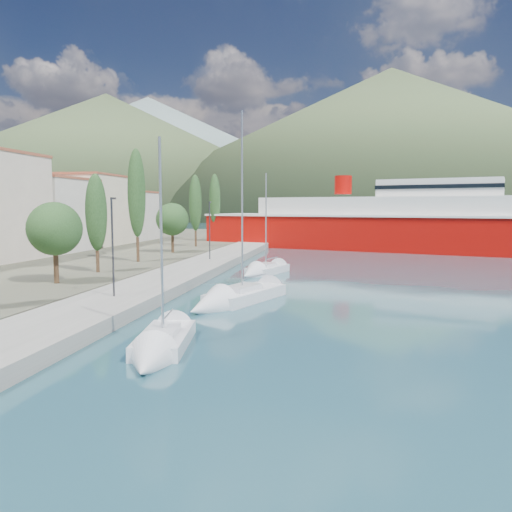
# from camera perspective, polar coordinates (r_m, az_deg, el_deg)

# --- Properties ---
(ground) EXTENTS (1400.00, 1400.00, 0.00)m
(ground) POSITION_cam_1_polar(r_m,az_deg,el_deg) (133.99, 7.88, 2.86)
(ground) COLOR #244F5C
(quay) EXTENTS (5.00, 88.00, 0.80)m
(quay) POSITION_cam_1_polar(r_m,az_deg,el_deg) (42.51, -9.19, -2.40)
(quay) COLOR gray
(quay) RESTS_ON ground
(hills_far) EXTENTS (1480.00, 900.00, 180.00)m
(hills_far) POSITION_cam_1_polar(r_m,az_deg,el_deg) (650.37, 22.23, 11.46)
(hills_far) COLOR gray
(hills_far) RESTS_ON ground
(hills_near) EXTENTS (1010.00, 520.00, 115.00)m
(hills_near) POSITION_cam_1_polar(r_m,az_deg,el_deg) (399.64, 23.87, 11.28)
(hills_near) COLOR #455733
(hills_near) RESTS_ON ground
(town_buildings) EXTENTS (9.20, 69.20, 11.30)m
(town_buildings) POSITION_cam_1_polar(r_m,az_deg,el_deg) (62.66, -26.17, 4.39)
(town_buildings) COLOR beige
(town_buildings) RESTS_ON land_strip
(tree_row) EXTENTS (3.99, 64.06, 11.47)m
(tree_row) POSITION_cam_1_polar(r_m,az_deg,el_deg) (50.88, -14.11, 5.09)
(tree_row) COLOR #47301E
(tree_row) RESTS_ON land_strip
(lamp_posts) EXTENTS (0.15, 46.11, 6.06)m
(lamp_posts) POSITION_cam_1_polar(r_m,az_deg,el_deg) (31.45, -16.25, 1.40)
(lamp_posts) COLOR #2D2D33
(lamp_posts) RESTS_ON quay
(sailboat_near) EXTENTS (3.15, 7.26, 10.08)m
(sailboat_near) POSITION_cam_1_polar(r_m,az_deg,el_deg) (21.57, -11.30, -10.62)
(sailboat_near) COLOR silver
(sailboat_near) RESTS_ON ground
(sailboat_mid) EXTENTS (5.72, 9.58, 13.44)m
(sailboat_mid) POSITION_cam_1_polar(r_m,az_deg,el_deg) (31.89, -3.37, -5.15)
(sailboat_mid) COLOR silver
(sailboat_mid) RESTS_ON ground
(sailboat_far) EXTENTS (4.39, 7.35, 10.30)m
(sailboat_far) POSITION_cam_1_polar(r_m,az_deg,el_deg) (46.01, 0.34, -1.86)
(sailboat_far) COLOR silver
(sailboat_far) RESTS_ON ground
(ferry) EXTENTS (59.83, 29.20, 11.67)m
(ferry) POSITION_cam_1_polar(r_m,az_deg,el_deg) (76.57, 15.84, 3.35)
(ferry) COLOR #A70905
(ferry) RESTS_ON ground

